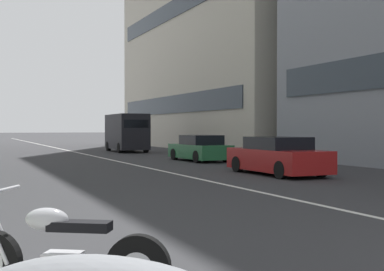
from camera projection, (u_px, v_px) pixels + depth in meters
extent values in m
cube|color=silver|center=(75.00, 152.00, 37.18)|extent=(110.00, 0.16, 0.01)
cylinder|color=black|center=(138.00, 267.00, 5.18)|extent=(0.45, 0.63, 0.66)
cylinder|color=silver|center=(138.00, 267.00, 5.18)|extent=(0.29, 0.35, 0.33)
cube|color=silver|center=(63.00, 266.00, 5.29)|extent=(0.42, 0.46, 0.28)
cube|color=black|center=(80.00, 226.00, 5.26)|extent=(0.53, 0.66, 0.10)
ellipsoid|color=#B2B2B7|center=(47.00, 219.00, 5.30)|extent=(0.45, 0.52, 0.24)
cylinder|color=silver|center=(1.00, 231.00, 5.45)|extent=(0.20, 0.29, 0.64)
cylinder|color=silver|center=(5.00, 189.00, 5.37)|extent=(0.53, 0.35, 0.04)
cube|color=maroon|center=(277.00, 160.00, 19.20)|extent=(4.59, 1.85, 0.79)
cube|color=black|center=(278.00, 143.00, 19.16)|extent=(2.27, 1.69, 0.46)
cylinder|color=black|center=(238.00, 164.00, 20.25)|extent=(0.62, 0.22, 0.62)
cylinder|color=black|center=(274.00, 163.00, 20.93)|extent=(0.62, 0.22, 0.62)
cylinder|color=black|center=(281.00, 170.00, 17.49)|extent=(0.62, 0.22, 0.62)
cylinder|color=black|center=(321.00, 168.00, 18.17)|extent=(0.62, 0.22, 0.62)
cube|color=#236038|center=(199.00, 151.00, 27.09)|extent=(4.27, 1.94, 0.72)
cube|color=black|center=(201.00, 140.00, 26.89)|extent=(2.07, 1.72, 0.49)
cylinder|color=black|center=(175.00, 154.00, 27.99)|extent=(0.63, 0.24, 0.62)
cylinder|color=black|center=(202.00, 154.00, 28.70)|extent=(0.63, 0.24, 0.62)
cylinder|color=black|center=(197.00, 157.00, 25.49)|extent=(0.63, 0.24, 0.62)
cylinder|color=black|center=(226.00, 156.00, 26.20)|extent=(0.63, 0.24, 0.62)
cube|color=black|center=(127.00, 132.00, 37.56)|extent=(5.20, 2.22, 2.51)
cube|color=black|center=(136.00, 124.00, 35.19)|extent=(0.09, 1.73, 0.56)
cylinder|color=black|center=(109.00, 146.00, 38.85)|extent=(0.73, 0.28, 0.72)
cylinder|color=black|center=(133.00, 146.00, 39.55)|extent=(0.73, 0.28, 0.72)
cylinder|color=black|center=(120.00, 148.00, 35.61)|extent=(0.73, 0.28, 0.72)
cylinder|color=black|center=(146.00, 148.00, 36.31)|extent=(0.73, 0.28, 0.72)
cube|color=#2D3842|center=(170.00, 105.00, 44.16)|extent=(25.10, 0.08, 1.50)
cube|color=#2D3842|center=(170.00, 11.00, 44.04)|extent=(25.10, 0.08, 1.50)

